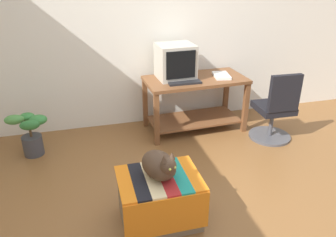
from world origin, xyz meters
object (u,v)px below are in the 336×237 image
at_px(cat, 160,165).
at_px(desk, 195,95).
at_px(office_chair, 276,111).
at_px(book, 221,76).
at_px(tv_monitor, 175,62).
at_px(potted_plant, 31,134).
at_px(ottoman_with_blanket, 160,199).
at_px(keyboard, 184,82).

bearing_deg(cat, desk, 41.40).
bearing_deg(office_chair, book, -43.35).
bearing_deg(tv_monitor, office_chair, -32.63).
bearing_deg(potted_plant, ottoman_with_blanket, -51.20).
relative_size(book, potted_plant, 0.56).
bearing_deg(tv_monitor, desk, -20.50).
bearing_deg(tv_monitor, cat, -112.79).
bearing_deg(keyboard, ottoman_with_blanket, -114.25).
bearing_deg(office_chair, keyboard, -18.87).
xyz_separation_m(ottoman_with_blanket, cat, (0.01, 0.00, 0.34)).
distance_m(book, ottoman_with_blanket, 2.04).
height_order(ottoman_with_blanket, cat, cat).
height_order(ottoman_with_blanket, potted_plant, potted_plant).
distance_m(ottoman_with_blanket, office_chair, 2.02).
bearing_deg(ottoman_with_blanket, cat, 21.32).
height_order(potted_plant, office_chair, office_chair).
distance_m(book, cat, 1.98).
bearing_deg(cat, keyboard, 44.97).
relative_size(tv_monitor, book, 1.57).
bearing_deg(book, potted_plant, -167.43).
bearing_deg(keyboard, office_chair, -20.46).
bearing_deg(book, cat, -117.96).
relative_size(book, cat, 0.67).
bearing_deg(desk, keyboard, -144.72).
distance_m(potted_plant, office_chair, 2.90).
relative_size(cat, office_chair, 0.49).
relative_size(keyboard, potted_plant, 0.76).
height_order(tv_monitor, office_chair, tv_monitor).
xyz_separation_m(book, cat, (-1.19, -1.57, -0.16)).
xyz_separation_m(book, potted_plant, (-2.36, -0.14, -0.45)).
relative_size(tv_monitor, office_chair, 0.52).
distance_m(desk, ottoman_with_blanket, 1.84).
bearing_deg(office_chair, potted_plant, -5.61).
distance_m(desk, book, 0.42).
distance_m(desk, office_chair, 1.02).
height_order(book, potted_plant, book).
height_order(book, office_chair, office_chair).
distance_m(keyboard, office_chair, 1.17).
bearing_deg(desk, book, -8.00).
height_order(book, ottoman_with_blanket, book).
relative_size(ottoman_with_blanket, cat, 1.54).
xyz_separation_m(tv_monitor, cat, (-0.61, -1.68, -0.36)).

